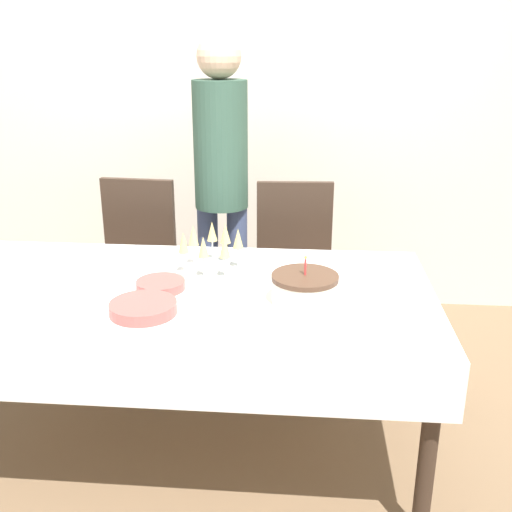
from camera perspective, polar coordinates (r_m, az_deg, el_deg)
name	(u,v)px	position (r m, az deg, el deg)	size (l,w,h in m)	color
ground_plane	(187,446)	(2.72, -6.55, -17.53)	(12.00, 12.00, 0.00)	brown
wall_back	(230,93)	(3.80, -2.46, 15.27)	(8.00, 0.05, 2.70)	silver
dining_table	(181,312)	(2.39, -7.14, -5.27)	(1.96, 1.01, 0.74)	white
dining_chair_far_left	(134,263)	(3.27, -11.50, -0.61)	(0.45, 0.45, 0.96)	#38281E
dining_chair_far_right	(294,267)	(3.15, 3.67, -1.08)	(0.44, 0.44, 0.96)	#38281E
birthday_cake	(305,289)	(2.19, 4.66, -3.11)	(0.25, 0.25, 0.18)	silver
champagne_tray	(212,251)	(2.50, -4.17, 0.47)	(0.34, 0.34, 0.18)	silver
plate_stack_main	(143,308)	(2.15, -10.69, -4.88)	(0.24, 0.24, 0.04)	#CC4C47
plate_stack_dessert	(161,285)	(2.35, -9.07, -2.73)	(0.19, 0.19, 0.03)	#CC4C47
cake_knife	(336,326)	(2.04, 7.59, -6.66)	(0.30, 0.06, 0.00)	silver
fork_pile	(31,303)	(2.33, -20.65, -4.17)	(0.18, 0.10, 0.02)	silver
napkin_pile	(49,286)	(2.47, -19.07, -2.71)	(0.15, 0.15, 0.01)	#8CC6E0
person_standing	(221,168)	(3.15, -3.34, 8.33)	(0.28, 0.28, 1.69)	#3F4C72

